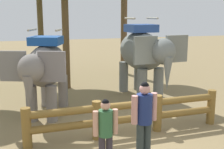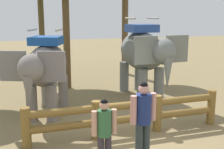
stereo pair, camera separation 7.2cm
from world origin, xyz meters
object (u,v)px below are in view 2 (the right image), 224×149
(elephant_near_left, at_px, (45,68))
(elephant_center, at_px, (144,53))
(log_fence, at_px, (128,114))
(tourist_man_in_blue, at_px, (143,116))
(tourist_woman_in_black, at_px, (104,129))

(elephant_near_left, bearing_deg, elephant_center, 15.34)
(log_fence, distance_m, tourist_man_in_blue, 1.50)
(elephant_near_left, height_order, elephant_center, elephant_center)
(elephant_near_left, relative_size, tourist_woman_in_black, 2.15)
(tourist_woman_in_black, relative_size, tourist_man_in_blue, 0.85)
(elephant_near_left, height_order, tourist_woman_in_black, elephant_near_left)
(tourist_man_in_blue, bearing_deg, tourist_woman_in_black, -172.72)
(log_fence, relative_size, elephant_near_left, 1.68)
(log_fence, bearing_deg, elephant_center, 61.19)
(elephant_near_left, xyz_separation_m, elephant_center, (3.84, 1.05, 0.18))
(log_fence, distance_m, tourist_woman_in_black, 1.90)
(elephant_center, xyz_separation_m, tourist_woman_in_black, (-2.92, -4.88, -0.86))
(log_fence, relative_size, tourist_man_in_blue, 3.06)
(elephant_center, xyz_separation_m, tourist_man_in_blue, (-1.98, -4.76, -0.70))
(log_fence, bearing_deg, tourist_woman_in_black, -125.02)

